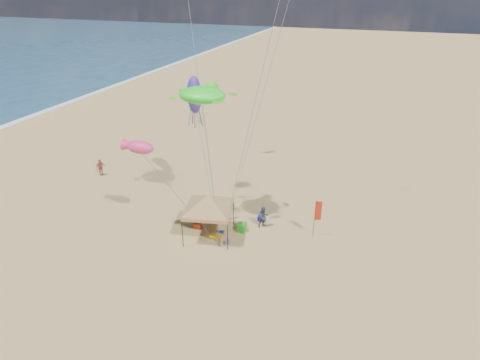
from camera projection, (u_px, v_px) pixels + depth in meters
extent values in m
plane|color=tan|center=(224.00, 254.00, 26.05)|extent=(280.00, 280.00, 0.00)
cylinder|color=black|center=(193.00, 211.00, 28.97)|extent=(0.06, 0.06, 2.02)
cylinder|color=black|center=(234.00, 213.00, 28.65)|extent=(0.06, 0.06, 2.02)
cylinder|color=black|center=(182.00, 234.00, 26.29)|extent=(0.06, 0.06, 2.02)
cylinder|color=black|center=(228.00, 237.00, 25.97)|extent=(0.06, 0.06, 2.02)
cube|color=#9C7746|center=(209.00, 209.00, 26.96)|extent=(3.75, 3.75, 0.24)
pyramid|color=#9C7746|center=(208.00, 195.00, 26.45)|extent=(5.97, 5.97, 1.01)
cylinder|color=black|center=(314.00, 219.00, 27.13)|extent=(0.04, 0.04, 2.90)
cube|color=red|center=(318.00, 211.00, 26.82)|extent=(0.41, 0.14, 1.45)
cube|color=#B3300E|center=(198.00, 226.00, 28.67)|extent=(0.54, 0.38, 0.38)
cube|color=#1A15AB|center=(262.00, 218.00, 29.54)|extent=(0.54, 0.38, 0.38)
cylinder|color=#0E173F|center=(220.00, 233.00, 27.88)|extent=(0.69, 0.54, 0.36)
cylinder|color=red|center=(208.00, 204.00, 31.50)|extent=(0.54, 0.69, 0.36)
cube|color=#1D961B|center=(241.00, 227.00, 28.19)|extent=(0.50, 0.50, 0.70)
cube|color=#FCFC1C|center=(193.00, 211.00, 30.22)|extent=(0.50, 0.50, 0.70)
cube|color=slate|center=(228.00, 242.00, 26.97)|extent=(0.34, 0.30, 0.28)
cube|color=gold|center=(216.00, 236.00, 27.48)|extent=(0.90, 0.50, 0.24)
imported|color=tan|center=(227.00, 209.00, 29.46)|extent=(0.74, 0.70, 1.70)
imported|color=#313843|center=(264.00, 217.00, 28.54)|extent=(0.99, 1.01, 1.64)
imported|color=white|center=(216.00, 211.00, 29.07)|extent=(1.39, 1.02, 1.93)
imported|color=#A85740|center=(100.00, 167.00, 36.30)|extent=(0.66, 0.99, 1.56)
ellipsoid|color=#24FB24|center=(202.00, 95.00, 26.04)|extent=(3.82, 3.41, 1.07)
ellipsoid|color=#DF3574|center=(140.00, 147.00, 25.34)|extent=(2.04, 1.16, 0.87)
ellipsoid|color=#4529A5|center=(194.00, 95.00, 30.02)|extent=(1.21, 1.21, 2.89)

